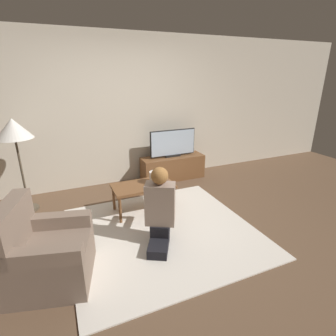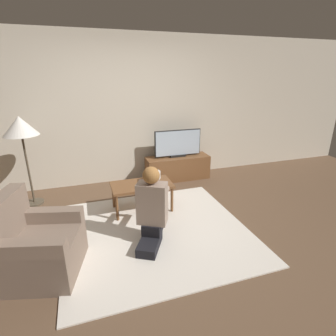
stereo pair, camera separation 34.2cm
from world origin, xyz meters
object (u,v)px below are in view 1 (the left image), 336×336
object	(u,v)px
coffee_table	(143,188)
table_lamp	(155,176)
person_kneeling	(160,206)
tv	(173,143)
floor_lamp	(14,132)
armchair	(47,256)

from	to	relation	value
coffee_table	table_lamp	xyz separation A→B (m)	(0.19, 0.00, 0.15)
person_kneeling	table_lamp	world-z (taller)	person_kneeling
table_lamp	tv	bearing A→B (deg)	53.99
tv	person_kneeling	bearing A→B (deg)	-118.46
table_lamp	person_kneeling	bearing A→B (deg)	-107.30
coffee_table	tv	bearing A→B (deg)	47.54
floor_lamp	armchair	size ratio (longest dim) A/B	1.54
coffee_table	floor_lamp	xyz separation A→B (m)	(-1.57, 0.74, 0.80)
coffee_table	person_kneeling	bearing A→B (deg)	-94.25
coffee_table	floor_lamp	world-z (taller)	floor_lamp
coffee_table	armchair	distance (m)	1.60
tv	coffee_table	world-z (taller)	tv
person_kneeling	table_lamp	xyz separation A→B (m)	(0.25, 0.81, 0.04)
table_lamp	coffee_table	bearing A→B (deg)	-179.15
coffee_table	floor_lamp	distance (m)	1.92
coffee_table	person_kneeling	size ratio (longest dim) A/B	0.92
person_kneeling	tv	bearing A→B (deg)	-89.96
coffee_table	floor_lamp	size ratio (longest dim) A/B	0.64
tv	table_lamp	bearing A→B (deg)	-126.01
floor_lamp	table_lamp	distance (m)	2.02
tv	floor_lamp	bearing A→B (deg)	-173.80
coffee_table	armchair	xyz separation A→B (m)	(-1.29, -0.94, -0.09)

